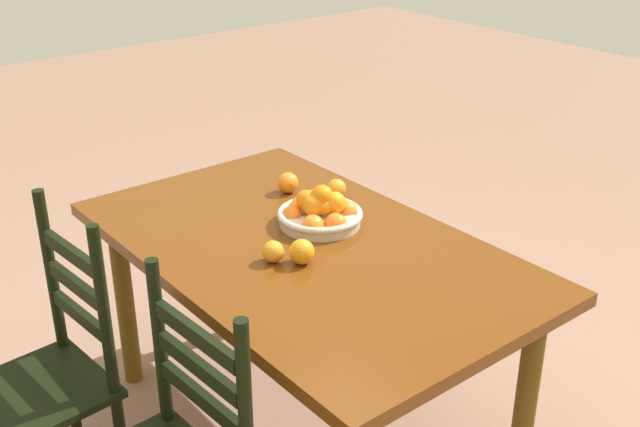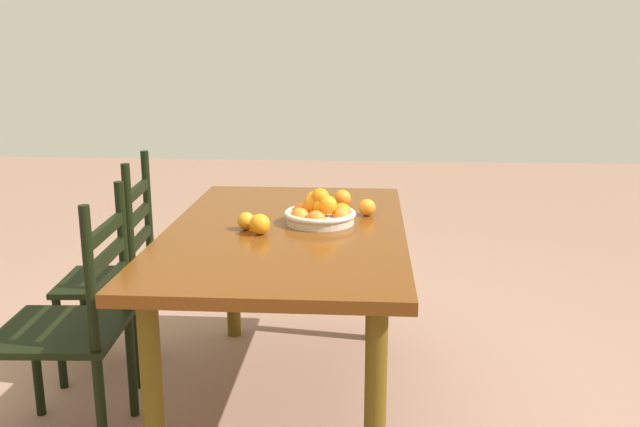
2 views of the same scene
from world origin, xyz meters
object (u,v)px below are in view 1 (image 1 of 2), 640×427
orange_loose_2 (288,183)px  orange_loose_3 (302,252)px  dining_table (305,268)px  orange_loose_0 (273,252)px  orange_loose_1 (336,189)px  fruit_bowl (320,212)px  chair_by_cabinet (52,378)px

orange_loose_2 → orange_loose_3: (-0.47, 0.29, 0.00)m
dining_table → orange_loose_0: size_ratio=22.54×
orange_loose_2 → orange_loose_1: bearing=-143.6°
orange_loose_1 → orange_loose_3: (-0.32, 0.40, 0.00)m
fruit_bowl → orange_loose_1: bearing=-53.6°
dining_table → orange_loose_0: 0.20m
fruit_bowl → dining_table: bearing=122.1°
chair_by_cabinet → orange_loose_0: size_ratio=14.35×
orange_loose_1 → orange_loose_2: (0.15, 0.11, 0.00)m
dining_table → orange_loose_3: (-0.10, 0.09, 0.13)m
orange_loose_1 → orange_loose_3: orange_loose_3 is taller
dining_table → chair_by_cabinet: chair_by_cabinet is taller
dining_table → orange_loose_3: 0.18m
orange_loose_0 → orange_loose_2: bearing=-41.5°
orange_loose_3 → orange_loose_2: bearing=-32.3°
chair_by_cabinet → orange_loose_2: bearing=92.8°
dining_table → chair_by_cabinet: bearing=73.1°
chair_by_cabinet → orange_loose_3: chair_by_cabinet is taller
orange_loose_2 → fruit_bowl: bearing=164.5°
fruit_bowl → orange_loose_3: bearing=129.9°
dining_table → orange_loose_0: (-0.04, 0.15, 0.12)m
dining_table → orange_loose_1: size_ratio=22.05×
chair_by_cabinet → orange_loose_3: bearing=59.7°
orange_loose_0 → orange_loose_3: size_ratio=0.87×
dining_table → orange_loose_1: orange_loose_1 is taller
orange_loose_1 → orange_loose_2: size_ratio=0.92×
orange_loose_1 → orange_loose_3: size_ratio=0.89×
orange_loose_2 → orange_loose_3: size_ratio=0.97×
fruit_bowl → orange_loose_2: 0.30m
orange_loose_0 → orange_loose_2: size_ratio=0.90×
orange_loose_0 → fruit_bowl: bearing=-67.3°
chair_by_cabinet → orange_loose_2: 1.06m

